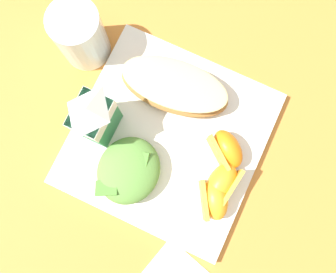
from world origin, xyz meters
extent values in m
plane|color=#C67A33|center=(0.00, 0.00, 0.00)|extent=(3.00, 3.00, 0.00)
cube|color=white|center=(0.00, 0.00, 0.01)|extent=(0.28, 0.28, 0.02)
ellipsoid|color=#A87038|center=(0.07, 0.02, 0.03)|extent=(0.10, 0.18, 0.03)
ellipsoid|color=#B22D19|center=(0.07, 0.02, 0.04)|extent=(0.09, 0.16, 0.01)
ellipsoid|color=#EAD184|center=(0.07, 0.02, 0.05)|extent=(0.09, 0.17, 0.01)
ellipsoid|color=#5B8E3D|center=(-0.07, 0.03, 0.04)|extent=(0.10, 0.09, 0.04)
cube|color=#4C8433|center=(-0.05, 0.02, 0.05)|extent=(0.03, 0.03, 0.02)
cube|color=#5B8E3D|center=(-0.08, 0.01, 0.04)|extent=(0.04, 0.04, 0.01)
cube|color=#5B8E3D|center=(-0.08, 0.05, 0.04)|extent=(0.04, 0.04, 0.01)
cube|color=#4C8433|center=(-0.11, 0.05, 0.05)|extent=(0.03, 0.04, 0.01)
cube|color=#2D8451|center=(-0.03, 0.10, 0.06)|extent=(0.06, 0.04, 0.09)
cube|color=white|center=(-0.03, 0.10, 0.09)|extent=(0.06, 0.05, 0.03)
pyramid|color=white|center=(-0.03, 0.10, 0.12)|extent=(0.06, 0.04, 0.02)
ellipsoid|color=orange|center=(-0.05, -0.10, 0.04)|extent=(0.07, 0.06, 0.04)
cube|color=gold|center=(-0.06, -0.09, 0.04)|extent=(0.05, 0.03, 0.03)
ellipsoid|color=orange|center=(-0.03, -0.10, 0.04)|extent=(0.06, 0.04, 0.04)
cube|color=gold|center=(-0.03, -0.11, 0.04)|extent=(0.06, 0.01, 0.03)
ellipsoid|color=orange|center=(0.02, -0.09, 0.04)|extent=(0.07, 0.07, 0.04)
cube|color=gold|center=(0.01, -0.08, 0.04)|extent=(0.04, 0.05, 0.03)
cylinder|color=silver|center=(0.08, 0.18, 0.05)|extent=(0.08, 0.08, 0.10)
camera|label=1|loc=(-0.07, -0.03, 0.52)|focal=35.91mm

